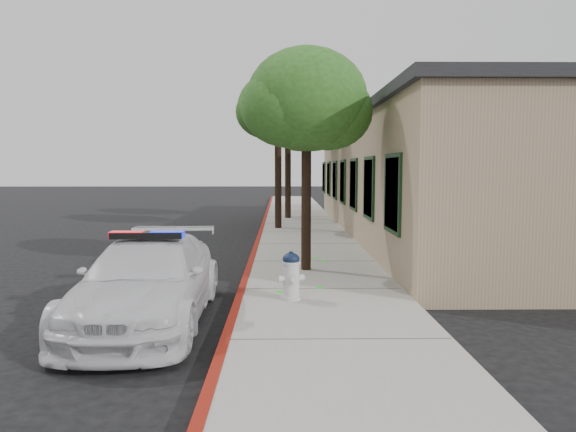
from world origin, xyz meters
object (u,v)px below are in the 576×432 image
Objects in this scene: street_tree_far at (289,119)px; street_tree_near at (307,105)px; clapboard_building at (443,178)px; fire_hydrant at (291,275)px; police_car at (148,281)px; street_tree_mid at (278,111)px.

street_tree_near is at bearing -88.88° from street_tree_far.
clapboard_building reaches higher than fire_hydrant.
clapboard_building is at bearing 53.21° from street_tree_near.
police_car is at bearing -98.70° from street_tree_far.
street_tree_far reaches higher than fire_hydrant.
clapboard_building is 13.42m from police_car.
police_car is 5.48× the size of fire_hydrant.
clapboard_building is at bearing 41.40° from fire_hydrant.
street_tree_near reaches higher than clapboard_building.
street_tree_near is at bearing 52.17° from police_car.
fire_hydrant is at bearing -90.58° from street_tree_far.
street_tree_mid is at bearing -96.30° from street_tree_far.
street_tree_far is (0.45, 4.04, 0.08)m from street_tree_mid.
street_tree_far is at bearing 80.39° from police_car.
street_tree_mid is at bearing 166.86° from clapboard_building.
street_tree_far is (-0.24, 12.51, 0.84)m from street_tree_near.
clapboard_building is 6.64m from street_tree_mid.
police_car is 16.80m from street_tree_far.
clapboard_building is at bearing 52.25° from police_car.
street_tree_near is at bearing 63.22° from fire_hydrant.
street_tree_near is at bearing -126.79° from clapboard_building.
fire_hydrant is 0.17× the size of street_tree_near.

